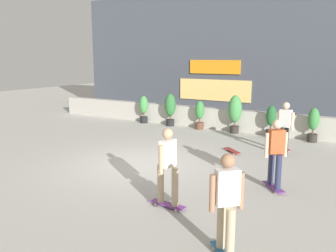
# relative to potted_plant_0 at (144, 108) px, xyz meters

# --- Properties ---
(ground_plane) EXTENTS (48.00, 48.00, 0.00)m
(ground_plane) POSITION_rel_potted_plant_0_xyz_m (3.76, -5.55, -0.72)
(ground_plane) COLOR #B2AFA8
(planter_wall) EXTENTS (18.00, 0.40, 0.90)m
(planter_wall) POSITION_rel_potted_plant_0_xyz_m (3.76, 0.45, -0.27)
(planter_wall) COLOR #B2ADA3
(planter_wall) RESTS_ON ground
(building_backdrop) EXTENTS (20.00, 2.08, 6.50)m
(building_backdrop) POSITION_rel_potted_plant_0_xyz_m (3.76, 4.45, 2.53)
(building_backdrop) COLOR #424751
(building_backdrop) RESTS_ON ground
(potted_plant_0) EXTENTS (0.42, 0.42, 1.30)m
(potted_plant_0) POSITION_rel_potted_plant_0_xyz_m (0.00, 0.00, 0.00)
(potted_plant_0) COLOR black
(potted_plant_0) RESTS_ON ground
(potted_plant_1) EXTENTS (0.51, 0.51, 1.48)m
(potted_plant_1) POSITION_rel_potted_plant_0_xyz_m (1.47, 0.00, 0.14)
(potted_plant_1) COLOR black
(potted_plant_1) RESTS_ON ground
(potted_plant_2) EXTENTS (0.39, 0.39, 1.25)m
(potted_plant_2) POSITION_rel_potted_plant_0_xyz_m (2.95, 0.00, -0.04)
(potted_plant_2) COLOR brown
(potted_plant_2) RESTS_ON ground
(potted_plant_3) EXTENTS (0.55, 0.55, 1.57)m
(potted_plant_3) POSITION_rel_potted_plant_0_xyz_m (4.55, -0.00, 0.20)
(potted_plant_3) COLOR #2D2823
(potted_plant_3) RESTS_ON ground
(potted_plant_4) EXTENTS (0.40, 0.40, 1.26)m
(potted_plant_4) POSITION_rel_potted_plant_0_xyz_m (6.04, -0.00, -0.03)
(potted_plant_4) COLOR black
(potted_plant_4) RESTS_ON ground
(potted_plant_5) EXTENTS (0.41, 0.41, 1.28)m
(potted_plant_5) POSITION_rel_potted_plant_0_xyz_m (7.59, 0.00, -0.02)
(potted_plant_5) COLOR #2D2823
(potted_plant_5) RESTS_ON ground
(skater_by_wall_right) EXTENTS (0.55, 0.82, 1.70)m
(skater_by_wall_right) POSITION_rel_potted_plant_0_xyz_m (7.06, -2.23, 0.22)
(skater_by_wall_right) COLOR maroon
(skater_by_wall_right) RESTS_ON ground
(skater_far_right) EXTENTS (0.81, 0.56, 1.70)m
(skater_far_right) POSITION_rel_potted_plant_0_xyz_m (5.95, -7.75, 0.22)
(skater_far_right) COLOR #72338C
(skater_far_right) RESTS_ON ground
(skater_by_wall_left) EXTENTS (0.70, 0.71, 1.70)m
(skater_by_wall_left) POSITION_rel_potted_plant_0_xyz_m (7.70, -8.92, 0.22)
(skater_by_wall_left) COLOR #266699
(skater_by_wall_left) RESTS_ON ground
(skater_mid_plaza) EXTENTS (0.68, 0.73, 1.70)m
(skater_mid_plaza) POSITION_rel_potted_plant_0_xyz_m (7.60, -5.58, 0.22)
(skater_mid_plaza) COLOR #72338C
(skater_mid_plaza) RESTS_ON ground
(skateboard_near_camera) EXTENTS (0.74, 0.67, 0.08)m
(skateboard_near_camera) POSITION_rel_potted_plant_0_xyz_m (5.56, -2.92, -0.66)
(skateboard_near_camera) COLOR maroon
(skateboard_near_camera) RESTS_ON ground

